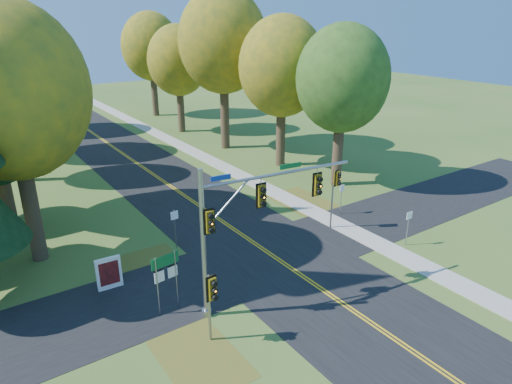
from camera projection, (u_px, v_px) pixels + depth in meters
ground at (293, 270)px, 25.10m from camera, size 160.00×160.00×0.00m
road_main at (293, 270)px, 25.09m from camera, size 8.00×160.00×0.02m
road_cross at (272, 255)px, 26.63m from camera, size 60.00×6.00×0.02m
centerline_left at (292, 270)px, 25.03m from camera, size 0.10×160.00×0.01m
centerline_right at (295, 269)px, 25.14m from camera, size 0.10×160.00×0.01m
sidewalk_east at (371, 240)px, 28.36m from camera, size 1.60×160.00×0.06m
leaf_patch_w_near at (154, 274)px, 24.73m from camera, size 4.00×6.00×0.00m
leaf_patch_e at (314, 207)px, 33.29m from camera, size 3.50×8.00×0.00m
leaf_patch_w_far at (198, 355)px, 18.83m from camera, size 3.00×5.00×0.00m
tree_w_a at (10, 92)px, 22.99m from camera, size 8.00×8.00×14.15m
tree_e_a at (342, 79)px, 34.86m from camera, size 7.20×7.20×12.73m
tree_e_b at (282, 67)px, 39.64m from camera, size 7.60×7.60×13.33m
tree_w_c at (7, 85)px, 35.98m from camera, size 6.80×6.80×11.91m
tree_e_c at (223, 42)px, 44.66m from camera, size 8.80×8.80×15.79m
tree_e_d at (178, 61)px, 52.26m from camera, size 7.00×7.00×12.32m
tree_e_e at (151, 47)px, 60.78m from camera, size 7.80×7.80×13.74m
traffic_mast at (243, 217)px, 20.50m from camera, size 7.89×1.21×7.19m
east_signal_pole at (336, 185)px, 28.86m from camera, size 0.45×0.54×4.06m
ped_signal_pole at (211, 293)px, 18.68m from camera, size 0.52×0.60×3.30m
route_sign_cluster at (166, 271)px, 20.94m from camera, size 1.40×0.23×3.02m
info_kiosk at (109, 273)px, 23.12m from camera, size 1.28×0.25×1.76m
reg_sign_e_north at (341, 194)px, 31.62m from camera, size 0.43×0.09×2.26m
reg_sign_e_south at (408, 222)px, 27.27m from camera, size 0.44×0.08×2.29m
reg_sign_w at (175, 222)px, 26.86m from camera, size 0.48×0.08×2.51m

